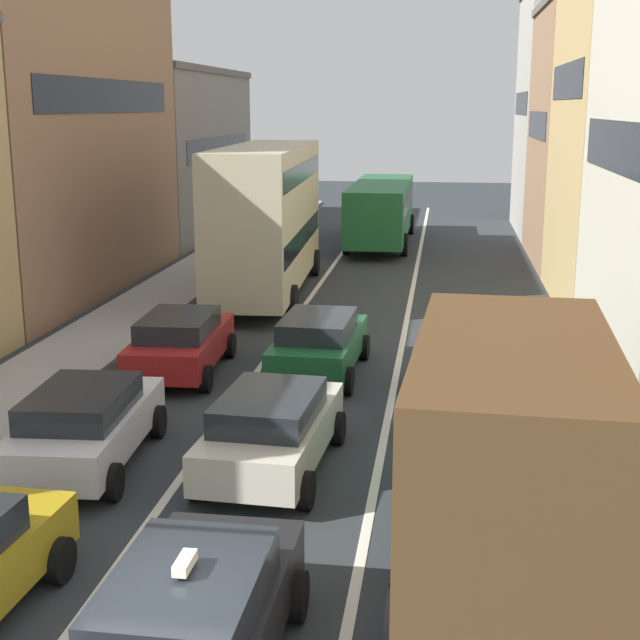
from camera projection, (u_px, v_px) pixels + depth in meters
sidewalk_left at (152, 302)px, 29.37m from camera, size 2.60×64.00×0.14m
lane_stripe_left at (302, 309)px, 28.71m from camera, size 0.16×60.00×0.01m
lane_stripe_right at (408, 312)px, 28.25m from camera, size 0.16×60.00×0.01m
building_row_left at (12, 144)px, 30.59m from camera, size 7.20×43.90×12.44m
removalist_box_truck at (509, 440)px, 12.04m from camera, size 3.01×7.80×3.58m
taxi_centre_lane_front at (191, 622)px, 9.89m from camera, size 2.10×4.32×1.66m
sedan_centre_lane_second at (272, 428)px, 15.84m from camera, size 2.27×4.40×1.49m
wagon_left_lane_second at (85, 424)px, 16.07m from camera, size 2.28×4.40×1.49m
hatchback_centre_lane_third at (319, 343)px, 21.58m from camera, size 2.20×4.37×1.49m
sedan_left_lane_third at (180, 342)px, 21.67m from camera, size 2.22×4.38×1.49m
sedan_right_lane_behind_truck at (468, 371)px, 19.29m from camera, size 2.21×4.37×1.49m
bus_mid_queue_primary at (267, 213)px, 30.23m from camera, size 3.13×10.60×5.06m
bus_far_queue_secondary at (381, 207)px, 41.65m from camera, size 2.80×10.50×2.90m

